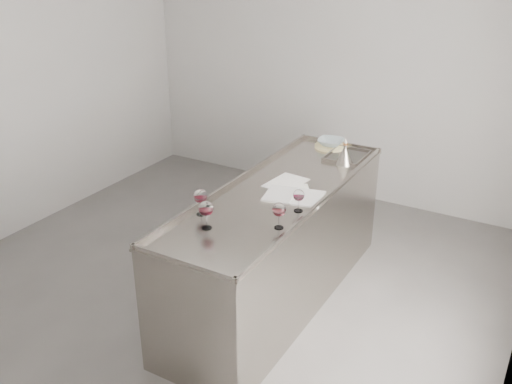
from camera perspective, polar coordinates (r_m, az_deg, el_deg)
The scene contains 12 objects.
room_shell at distance 4.08m, azimuth -5.89°, elevation 5.94°, with size 4.54×5.04×2.84m.
counter at distance 4.45m, azimuth 2.16°, elevation -5.41°, with size 0.77×2.42×0.97m.
wine_glass_left at distance 3.85m, azimuth -5.57°, elevation -0.49°, with size 0.09×0.09×0.18m.
wine_glass_middle at distance 3.66m, azimuth -5.03°, elevation -1.73°, with size 0.10×0.10×0.19m.
wine_glass_right at distance 3.66m, azimuth 2.32°, elevation -1.85°, with size 0.09×0.09×0.18m.
wine_glass_small at distance 3.90m, azimuth 4.29°, elevation -0.40°, with size 0.08×0.08×0.16m.
notebook at distance 4.15m, azimuth 3.82°, elevation -0.41°, with size 0.47×0.38×0.02m.
loose_paper_top at distance 4.21m, azimuth 3.94°, elevation -0.09°, with size 0.22×0.32×0.00m, color silver.
loose_paper_under at distance 4.37m, azimuth 3.02°, elevation 0.94°, with size 0.24×0.34×0.00m, color white.
trivet at distance 5.16m, azimuth 7.47°, elevation 4.56°, with size 0.29×0.29×0.02m, color beige.
ceramic_bowl at distance 5.15m, azimuth 7.50°, elevation 4.96°, with size 0.23×0.23×0.06m, color #97A9B0.
wine_funnel at distance 4.78m, azimuth 8.86°, elevation 3.58°, with size 0.16×0.16×0.23m.
Camera 1 is at (2.29, -3.13, 2.68)m, focal length 40.00 mm.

